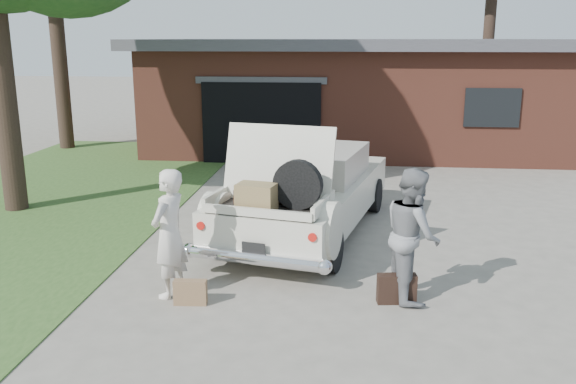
# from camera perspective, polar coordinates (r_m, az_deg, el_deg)

# --- Properties ---
(ground) EXTENTS (90.00, 90.00, 0.00)m
(ground) POSITION_cam_1_polar(r_m,az_deg,el_deg) (8.87, -0.41, -7.86)
(ground) COLOR gray
(ground) RESTS_ON ground
(grass_strip) EXTENTS (6.00, 16.00, 0.02)m
(grass_strip) POSITION_cam_1_polar(r_m,az_deg,el_deg) (13.31, -23.09, -1.42)
(grass_strip) COLOR #2D4C1E
(grass_strip) RESTS_ON ground
(house) EXTENTS (12.80, 7.80, 3.30)m
(house) POSITION_cam_1_polar(r_m,az_deg,el_deg) (19.71, 6.24, 9.29)
(house) COLOR brown
(house) RESTS_ON ground
(sedan) EXTENTS (3.02, 5.42, 2.09)m
(sedan) POSITION_cam_1_polar(r_m,az_deg,el_deg) (10.56, 1.75, 0.07)
(sedan) COLOR beige
(sedan) RESTS_ON ground
(woman_left) EXTENTS (0.57, 0.72, 1.72)m
(woman_left) POSITION_cam_1_polar(r_m,az_deg,el_deg) (8.11, -11.05, -3.84)
(woman_left) COLOR beige
(woman_left) RESTS_ON ground
(woman_right) EXTENTS (0.82, 0.97, 1.75)m
(woman_right) POSITION_cam_1_polar(r_m,az_deg,el_deg) (8.04, 11.56, -3.90)
(woman_right) COLOR gray
(woman_right) RESTS_ON ground
(suitcase_left) EXTENTS (0.43, 0.16, 0.33)m
(suitcase_left) POSITION_cam_1_polar(r_m,az_deg,el_deg) (8.02, -9.13, -9.25)
(suitcase_left) COLOR olive
(suitcase_left) RESTS_ON ground
(suitcase_right) EXTENTS (0.52, 0.23, 0.39)m
(suitcase_right) POSITION_cam_1_polar(r_m,az_deg,el_deg) (8.08, 10.13, -8.90)
(suitcase_right) COLOR black
(suitcase_right) RESTS_ON ground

